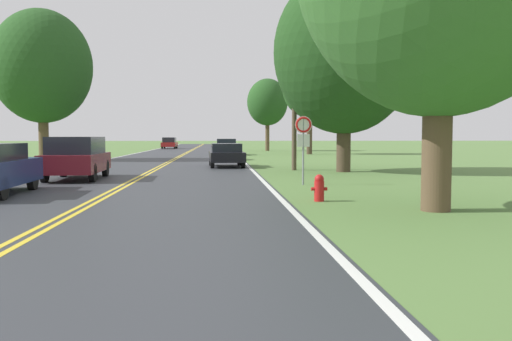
{
  "coord_description": "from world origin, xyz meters",
  "views": [
    {
      "loc": [
        3.25,
        0.95,
        1.71
      ],
      "look_at": [
        4.11,
        13.47,
        0.91
      ],
      "focal_mm": 38.0,
      "sensor_mm": 36.0,
      "label": 1
    }
  ],
  "objects_px": {
    "car_black_sedan_mid_far": "(226,154)",
    "tree_left_verge": "(310,86)",
    "car_red_sedan_distant": "(169,143)",
    "tree_right_cluster": "(267,102)",
    "fire_hydrant": "(319,188)",
    "traffic_sign": "(303,133)",
    "tree_mid_treeline": "(345,52)",
    "car_maroon_van_mid_near": "(77,157)",
    "tree_far_back": "(42,67)",
    "car_dark_green_sedan_receding": "(227,147)"
  },
  "relations": [
    {
      "from": "car_dark_green_sedan_receding",
      "to": "fire_hydrant",
      "type": "bearing_deg",
      "value": 4.08
    },
    {
      "from": "tree_far_back",
      "to": "car_maroon_van_mid_near",
      "type": "bearing_deg",
      "value": -68.92
    },
    {
      "from": "car_maroon_van_mid_near",
      "to": "car_red_sedan_distant",
      "type": "height_order",
      "value": "car_maroon_van_mid_near"
    },
    {
      "from": "traffic_sign",
      "to": "car_dark_green_sedan_receding",
      "type": "distance_m",
      "value": 30.89
    },
    {
      "from": "tree_mid_treeline",
      "to": "tree_right_cluster",
      "type": "relative_size",
      "value": 1.14
    },
    {
      "from": "fire_hydrant",
      "to": "tree_far_back",
      "type": "bearing_deg",
      "value": 120.58
    },
    {
      "from": "traffic_sign",
      "to": "tree_left_verge",
      "type": "distance_m",
      "value": 32.98
    },
    {
      "from": "tree_far_back",
      "to": "tree_right_cluster",
      "type": "bearing_deg",
      "value": 52.46
    },
    {
      "from": "tree_left_verge",
      "to": "tree_right_cluster",
      "type": "distance_m",
      "value": 12.48
    },
    {
      "from": "tree_far_back",
      "to": "car_black_sedan_mid_far",
      "type": "distance_m",
      "value": 16.87
    },
    {
      "from": "fire_hydrant",
      "to": "tree_left_verge",
      "type": "height_order",
      "value": "tree_left_verge"
    },
    {
      "from": "tree_mid_treeline",
      "to": "tree_left_verge",
      "type": "bearing_deg",
      "value": 84.08
    },
    {
      "from": "tree_left_verge",
      "to": "tree_far_back",
      "type": "bearing_deg",
      "value": -151.41
    },
    {
      "from": "fire_hydrant",
      "to": "car_red_sedan_distant",
      "type": "height_order",
      "value": "car_red_sedan_distant"
    },
    {
      "from": "car_maroon_van_mid_near",
      "to": "car_dark_green_sedan_receding",
      "type": "xyz_separation_m",
      "value": [
        6.33,
        27.76,
        -0.14
      ]
    },
    {
      "from": "tree_left_verge",
      "to": "car_dark_green_sedan_receding",
      "type": "height_order",
      "value": "tree_left_verge"
    },
    {
      "from": "tree_mid_treeline",
      "to": "car_red_sedan_distant",
      "type": "relative_size",
      "value": 2.14
    },
    {
      "from": "tree_right_cluster",
      "to": "tree_mid_treeline",
      "type": "bearing_deg",
      "value": -89.56
    },
    {
      "from": "tree_left_verge",
      "to": "car_red_sedan_distant",
      "type": "height_order",
      "value": "tree_left_verge"
    },
    {
      "from": "car_dark_green_sedan_receding",
      "to": "tree_left_verge",
      "type": "bearing_deg",
      "value": 100.92
    },
    {
      "from": "traffic_sign",
      "to": "car_maroon_van_mid_near",
      "type": "bearing_deg",
      "value": 160.49
    },
    {
      "from": "car_black_sedan_mid_far",
      "to": "car_dark_green_sedan_receding",
      "type": "distance_m",
      "value": 19.29
    },
    {
      "from": "fire_hydrant",
      "to": "car_maroon_van_mid_near",
      "type": "distance_m",
      "value": 11.34
    },
    {
      "from": "traffic_sign",
      "to": "tree_right_cluster",
      "type": "bearing_deg",
      "value": 86.45
    },
    {
      "from": "tree_mid_treeline",
      "to": "car_maroon_van_mid_near",
      "type": "xyz_separation_m",
      "value": [
        -11.59,
        -3.82,
        -4.78
      ]
    },
    {
      "from": "tree_mid_treeline",
      "to": "car_black_sedan_mid_far",
      "type": "relative_size",
      "value": 2.22
    },
    {
      "from": "fire_hydrant",
      "to": "car_maroon_van_mid_near",
      "type": "relative_size",
      "value": 0.15
    },
    {
      "from": "traffic_sign",
      "to": "tree_mid_treeline",
      "type": "xyz_separation_m",
      "value": [
        3.03,
        6.85,
        3.87
      ]
    },
    {
      "from": "tree_right_cluster",
      "to": "tree_far_back",
      "type": "relative_size",
      "value": 0.79
    },
    {
      "from": "car_dark_green_sedan_receding",
      "to": "car_red_sedan_distant",
      "type": "bearing_deg",
      "value": -162.44
    },
    {
      "from": "tree_mid_treeline",
      "to": "car_dark_green_sedan_receding",
      "type": "relative_size",
      "value": 2.1
    },
    {
      "from": "car_maroon_van_mid_near",
      "to": "car_dark_green_sedan_receding",
      "type": "relative_size",
      "value": 1.02
    },
    {
      "from": "traffic_sign",
      "to": "tree_right_cluster",
      "type": "relative_size",
      "value": 0.29
    },
    {
      "from": "car_red_sedan_distant",
      "to": "tree_right_cluster",
      "type": "bearing_deg",
      "value": -131.67
    },
    {
      "from": "car_black_sedan_mid_far",
      "to": "tree_left_verge",
      "type": "bearing_deg",
      "value": 155.94
    },
    {
      "from": "fire_hydrant",
      "to": "traffic_sign",
      "type": "relative_size",
      "value": 0.29
    },
    {
      "from": "tree_mid_treeline",
      "to": "tree_far_back",
      "type": "xyz_separation_m",
      "value": [
        -18.4,
        13.86,
        0.93
      ]
    },
    {
      "from": "tree_left_verge",
      "to": "car_maroon_van_mid_near",
      "type": "height_order",
      "value": "tree_left_verge"
    },
    {
      "from": "tree_right_cluster",
      "to": "car_dark_green_sedan_receding",
      "type": "bearing_deg",
      "value": -110.23
    },
    {
      "from": "traffic_sign",
      "to": "tree_right_cluster",
      "type": "xyz_separation_m",
      "value": [
        2.74,
        44.28,
        3.83
      ]
    },
    {
      "from": "car_maroon_van_mid_near",
      "to": "car_red_sedan_distant",
      "type": "relative_size",
      "value": 1.04
    },
    {
      "from": "traffic_sign",
      "to": "tree_far_back",
      "type": "relative_size",
      "value": 0.23
    },
    {
      "from": "traffic_sign",
      "to": "car_maroon_van_mid_near",
      "type": "xyz_separation_m",
      "value": [
        -8.56,
        3.03,
        -0.91
      ]
    },
    {
      "from": "tree_right_cluster",
      "to": "car_red_sedan_distant",
      "type": "xyz_separation_m",
      "value": [
        -12.37,
        11.4,
        -4.86
      ]
    },
    {
      "from": "tree_far_back",
      "to": "car_red_sedan_distant",
      "type": "bearing_deg",
      "value": 80.68
    },
    {
      "from": "car_black_sedan_mid_far",
      "to": "fire_hydrant",
      "type": "bearing_deg",
      "value": 5.28
    },
    {
      "from": "tree_right_cluster",
      "to": "car_black_sedan_mid_far",
      "type": "distance_m",
      "value": 33.56
    },
    {
      "from": "fire_hydrant",
      "to": "tree_mid_treeline",
      "type": "relative_size",
      "value": 0.07
    },
    {
      "from": "tree_right_cluster",
      "to": "car_maroon_van_mid_near",
      "type": "bearing_deg",
      "value": -105.32
    },
    {
      "from": "traffic_sign",
      "to": "car_red_sedan_distant",
      "type": "xyz_separation_m",
      "value": [
        -9.63,
        55.68,
        -1.03
      ]
    }
  ]
}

